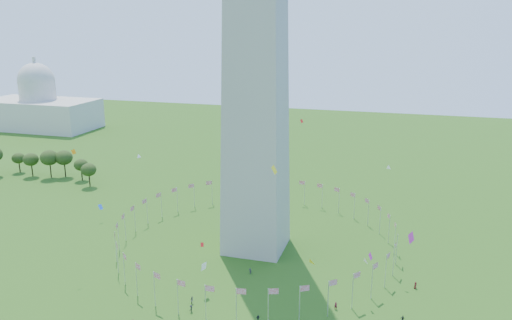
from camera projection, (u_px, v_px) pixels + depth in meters
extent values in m
cylinder|color=silver|center=(397.00, 249.00, 136.11)|extent=(0.24, 0.24, 9.00)
cylinder|color=silver|center=(395.00, 239.00, 142.70)|extent=(0.24, 0.24, 9.00)
cylinder|color=silver|center=(389.00, 229.00, 149.43)|extent=(0.24, 0.24, 9.00)
cylinder|color=silver|center=(380.00, 221.00, 156.08)|extent=(0.24, 0.24, 9.00)
cylinder|color=silver|center=(368.00, 213.00, 162.44)|extent=(0.24, 0.24, 9.00)
cylinder|color=silver|center=(354.00, 206.00, 168.34)|extent=(0.24, 0.24, 9.00)
cylinder|color=silver|center=(339.00, 201.00, 173.58)|extent=(0.24, 0.24, 9.00)
cylinder|color=silver|center=(322.00, 196.00, 178.02)|extent=(0.24, 0.24, 9.00)
cylinder|color=silver|center=(305.00, 193.00, 181.50)|extent=(0.24, 0.24, 9.00)
cylinder|color=silver|center=(286.00, 191.00, 183.94)|extent=(0.24, 0.24, 9.00)
cylinder|color=silver|center=(268.00, 190.00, 185.25)|extent=(0.24, 0.24, 9.00)
cylinder|color=silver|center=(249.00, 189.00, 185.39)|extent=(0.24, 0.24, 9.00)
cylinder|color=silver|center=(230.00, 190.00, 184.37)|extent=(0.24, 0.24, 9.00)
cylinder|color=silver|center=(212.00, 192.00, 182.21)|extent=(0.24, 0.24, 9.00)
cylinder|color=silver|center=(194.00, 195.00, 178.97)|extent=(0.24, 0.24, 9.00)
cylinder|color=silver|center=(177.00, 200.00, 174.76)|extent=(0.24, 0.24, 9.00)
cylinder|color=silver|center=(161.00, 205.00, 169.70)|extent=(0.24, 0.24, 9.00)
cylinder|color=silver|center=(147.00, 211.00, 163.95)|extent=(0.24, 0.24, 9.00)
cylinder|color=silver|center=(135.00, 219.00, 157.68)|extent=(0.24, 0.24, 9.00)
cylinder|color=silver|center=(125.00, 227.00, 151.08)|extent=(0.24, 0.24, 9.00)
cylinder|color=silver|center=(119.00, 237.00, 144.36)|extent=(0.24, 0.24, 9.00)
cylinder|color=silver|center=(116.00, 247.00, 137.71)|extent=(0.24, 0.24, 9.00)
cylinder|color=silver|center=(117.00, 258.00, 131.34)|extent=(0.24, 0.24, 9.00)
cylinder|color=silver|center=(124.00, 269.00, 125.45)|extent=(0.24, 0.24, 9.00)
cylinder|color=silver|center=(137.00, 279.00, 120.20)|extent=(0.24, 0.24, 9.00)
cylinder|color=silver|center=(155.00, 289.00, 115.77)|extent=(0.24, 0.24, 9.00)
cylinder|color=silver|center=(178.00, 297.00, 112.28)|extent=(0.24, 0.24, 9.00)
cylinder|color=silver|center=(206.00, 303.00, 109.85)|extent=(0.24, 0.24, 9.00)
cylinder|color=silver|center=(236.00, 307.00, 108.54)|extent=(0.24, 0.24, 9.00)
cylinder|color=silver|center=(268.00, 307.00, 108.39)|extent=(0.24, 0.24, 9.00)
cylinder|color=silver|center=(299.00, 304.00, 109.42)|extent=(0.24, 0.24, 9.00)
cylinder|color=silver|center=(328.00, 299.00, 111.58)|extent=(0.24, 0.24, 9.00)
cylinder|color=silver|center=(353.00, 291.00, 114.82)|extent=(0.24, 0.24, 9.00)
cylinder|color=silver|center=(372.00, 282.00, 119.03)|extent=(0.24, 0.24, 9.00)
cylinder|color=silver|center=(386.00, 271.00, 124.09)|extent=(0.24, 0.24, 9.00)
cylinder|color=silver|center=(394.00, 260.00, 129.84)|extent=(0.24, 0.24, 9.00)
imported|color=#72695B|center=(192.00, 300.00, 117.84)|extent=(1.14, 1.14, 1.86)
imported|color=#292929|center=(250.00, 271.00, 131.89)|extent=(1.18, 1.03, 1.59)
imported|color=black|center=(191.00, 309.00, 114.37)|extent=(0.73, 1.16, 1.72)
imported|color=maroon|center=(336.00, 306.00, 115.43)|extent=(0.74, 0.53, 1.88)
imported|color=#292929|center=(403.00, 319.00, 110.24)|extent=(1.14, 0.80, 1.80)
imported|color=black|center=(258.00, 318.00, 110.82)|extent=(1.11, 0.98, 1.60)
imported|color=maroon|center=(415.00, 285.00, 124.60)|extent=(1.00, 1.04, 1.77)
plane|color=yellow|center=(311.00, 262.00, 118.61)|extent=(1.66, 2.25, 2.26)
plane|color=#CC2699|center=(411.00, 238.00, 78.88)|extent=(1.20, 1.75, 2.11)
plane|color=orange|center=(74.00, 152.00, 129.94)|extent=(0.55, 1.43, 1.51)
plane|color=white|center=(139.00, 156.00, 163.18)|extent=(0.91, 1.70, 1.59)
plane|color=red|center=(202.00, 245.00, 129.13)|extent=(1.17, 0.74, 1.23)
plane|color=yellow|center=(274.00, 170.00, 105.78)|extent=(2.26, 1.03, 2.04)
plane|color=red|center=(302.00, 121.00, 126.47)|extent=(0.60, 0.94, 1.07)
plane|color=#CC2699|center=(370.00, 256.00, 92.29)|extent=(0.66, 1.52, 1.40)
plane|color=white|center=(366.00, 261.00, 116.21)|extent=(1.44, 1.58, 1.61)
plane|color=white|center=(204.00, 266.00, 120.72)|extent=(1.90, 1.66, 2.13)
plane|color=blue|center=(100.00, 207.00, 166.30)|extent=(1.95, 1.94, 1.64)
plane|color=white|center=(389.00, 168.00, 128.23)|extent=(1.13, 0.53, 1.15)
ellipsoid|color=#334D19|center=(19.00, 163.00, 221.43)|extent=(5.58, 5.58, 8.72)
ellipsoid|color=#334D19|center=(32.00, 165.00, 215.27)|extent=(6.50, 6.50, 10.16)
ellipsoid|color=#334D19|center=(50.00, 164.00, 213.10)|extent=(7.63, 7.63, 11.93)
ellipsoid|color=#334D19|center=(64.00, 164.00, 214.35)|extent=(7.37, 7.37, 11.52)
ellipsoid|color=#334D19|center=(81.00, 170.00, 209.97)|extent=(5.83, 5.83, 9.11)
ellipsoid|color=#334D19|center=(89.00, 175.00, 201.59)|extent=(6.15, 6.15, 9.62)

